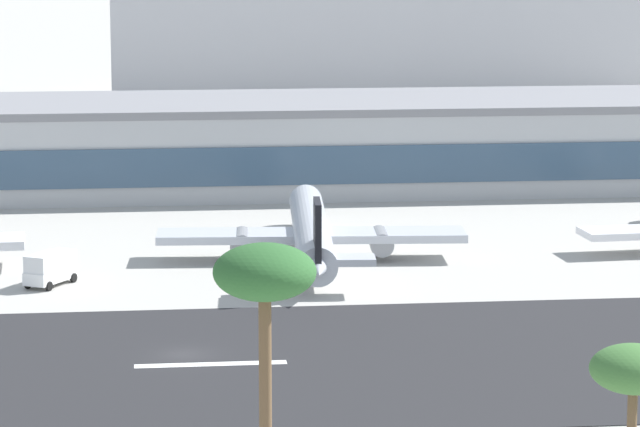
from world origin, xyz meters
TOP-DOWN VIEW (x-y plane):
  - ground_plane at (0.00, 0.00)m, footprint 1400.00×1400.00m
  - runway_strip at (0.00, -3.29)m, footprint 800.00×38.39m
  - runway_centreline_dash_4 at (1.99, -3.29)m, footprint 12.00×1.20m
  - terminal_building at (14.15, 85.69)m, footprint 216.44×27.78m
  - distant_hotel_block at (49.03, 196.54)m, footprint 113.83×29.04m
  - airliner_black_tail_gate_1 at (14.24, 36.42)m, footprint 32.15×42.83m
  - service_box_truck_1 at (-11.91, 27.69)m, footprint 5.15×6.38m
  - palm_tree_2 at (22.69, -46.33)m, footprint 4.75×4.75m
  - palm_tree_3 at (3.58, -38.11)m, footprint 5.91×5.91m

SIDE VIEW (x-z plane):
  - ground_plane at x=0.00m, z-range 0.00..0.00m
  - runway_strip at x=0.00m, z-range 0.00..0.08m
  - runway_centreline_dash_4 at x=1.99m, z-range 0.08..0.09m
  - service_box_truck_1 at x=-11.91m, z-range 0.16..3.41m
  - airliner_black_tail_gate_1 at x=14.24m, z-range -1.62..7.32m
  - terminal_building at x=14.15m, z-range 0.00..11.63m
  - palm_tree_2 at x=22.69m, z-range 4.46..16.53m
  - palm_tree_3 at x=3.58m, z-range 6.09..22.50m
  - distant_hotel_block at x=49.03m, z-range 0.00..38.04m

